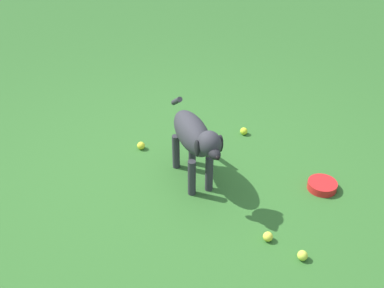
{
  "coord_description": "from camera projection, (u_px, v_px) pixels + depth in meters",
  "views": [
    {
      "loc": [
        -0.57,
        2.72,
        2.22
      ],
      "look_at": [
        -0.17,
        -0.08,
        0.32
      ],
      "focal_mm": 43.05,
      "sensor_mm": 36.0,
      "label": 1
    }
  ],
  "objects": [
    {
      "name": "water_bowl",
      "position": [
        322.0,
        185.0,
        3.46
      ],
      "size": [
        0.22,
        0.22,
        0.06
      ],
      "primitive_type": "cylinder",
      "color": "red",
      "rests_on": "ground"
    },
    {
      "name": "tennis_ball_2",
      "position": [
        268.0,
        237.0,
        3.02
      ],
      "size": [
        0.07,
        0.07,
        0.07
      ],
      "primitive_type": "sphere",
      "color": "#D3D53E",
      "rests_on": "ground"
    },
    {
      "name": "tennis_ball_1",
      "position": [
        302.0,
        255.0,
        2.88
      ],
      "size": [
        0.07,
        0.07,
        0.07
      ],
      "primitive_type": "sphere",
      "color": "#C4D940",
      "rests_on": "ground"
    },
    {
      "name": "dog",
      "position": [
        195.0,
        138.0,
        3.32
      ],
      "size": [
        0.49,
        0.82,
        0.61
      ],
      "rotation": [
        0.0,
        0.0,
        2.07
      ],
      "color": "#2D2D33",
      "rests_on": "ground"
    },
    {
      "name": "ground",
      "position": [
        169.0,
        182.0,
        3.54
      ],
      "size": [
        14.0,
        14.0,
        0.0
      ],
      "primitive_type": "plane",
      "color": "#2D6026"
    },
    {
      "name": "tennis_ball_3",
      "position": [
        244.0,
        131.0,
        4.09
      ],
      "size": [
        0.07,
        0.07,
        0.07
      ],
      "primitive_type": "sphere",
      "color": "#C4D72B",
      "rests_on": "ground"
    },
    {
      "name": "tennis_ball_0",
      "position": [
        192.0,
        122.0,
        4.22
      ],
      "size": [
        0.07,
        0.07,
        0.07
      ],
      "primitive_type": "sphere",
      "color": "#C0D835",
      "rests_on": "ground"
    },
    {
      "name": "tennis_ball_4",
      "position": [
        141.0,
        146.0,
        3.9
      ],
      "size": [
        0.07,
        0.07,
        0.07
      ],
      "primitive_type": "sphere",
      "color": "yellow",
      "rests_on": "ground"
    }
  ]
}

